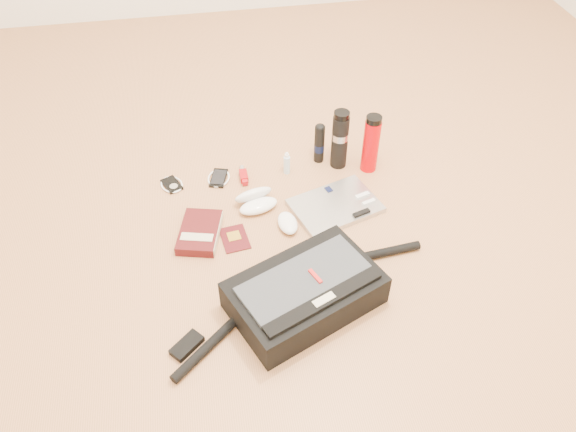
{
  "coord_description": "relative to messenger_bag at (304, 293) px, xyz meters",
  "views": [
    {
      "loc": [
        -0.28,
        -1.35,
        1.51
      ],
      "look_at": [
        -0.01,
        0.1,
        0.06
      ],
      "focal_mm": 35.0,
      "sensor_mm": 36.0,
      "label": 1
    }
  ],
  "objects": [
    {
      "name": "aerosol_can",
      "position": [
        0.21,
        0.73,
        0.03
      ],
      "size": [
        0.05,
        0.05,
        0.18
      ],
      "rotation": [
        0.0,
        0.0,
        0.21
      ],
      "color": "black",
      "rests_on": "ground"
    },
    {
      "name": "thermos_black",
      "position": [
        0.29,
        0.69,
        0.07
      ],
      "size": [
        0.08,
        0.08,
        0.26
      ],
      "rotation": [
        0.0,
        0.0,
        0.18
      ],
      "color": "black",
      "rests_on": "ground"
    },
    {
      "name": "mouse",
      "position": [
        0.01,
        0.36,
        -0.04
      ],
      "size": [
        0.08,
        0.13,
        0.04
      ],
      "rotation": [
        0.0,
        0.0,
        0.08
      ],
      "color": "white",
      "rests_on": "ground"
    },
    {
      "name": "passport",
      "position": [
        -0.19,
        0.34,
        -0.06
      ],
      "size": [
        0.11,
        0.14,
        0.01
      ],
      "rotation": [
        0.0,
        0.0,
        0.13
      ],
      "color": "#450C11",
      "rests_on": "ground"
    },
    {
      "name": "ground",
      "position": [
        0.03,
        0.26,
        -0.06
      ],
      "size": [
        4.0,
        4.0,
        0.0
      ],
      "primitive_type": "plane",
      "color": "#B5794B",
      "rests_on": "ground"
    },
    {
      "name": "ipod",
      "position": [
        -0.41,
        0.68,
        -0.06
      ],
      "size": [
        0.11,
        0.11,
        0.01
      ],
      "rotation": [
        0.0,
        0.0,
        0.42
      ],
      "color": "black",
      "rests_on": "ground"
    },
    {
      "name": "inhaler",
      "position": [
        -0.12,
        0.67,
        -0.05
      ],
      "size": [
        0.03,
        0.11,
        0.03
      ],
      "rotation": [
        0.0,
        0.0,
        0.01
      ],
      "color": "#9D0C10",
      "rests_on": "ground"
    },
    {
      "name": "book",
      "position": [
        -0.32,
        0.37,
        -0.04
      ],
      "size": [
        0.19,
        0.24,
        0.04
      ],
      "rotation": [
        0.0,
        0.0,
        -0.26
      ],
      "color": "#400D0F",
      "rests_on": "ground"
    },
    {
      "name": "thermos_red",
      "position": [
        0.4,
        0.64,
        0.07
      ],
      "size": [
        0.08,
        0.08,
        0.26
      ],
      "rotation": [
        0.0,
        0.0,
        -0.21
      ],
      "color": "#C90006",
      "rests_on": "ground"
    },
    {
      "name": "spray_bottle",
      "position": [
        0.06,
        0.68,
        -0.02
      ],
      "size": [
        0.03,
        0.03,
        0.1
      ],
      "rotation": [
        0.0,
        0.0,
        -0.14
      ],
      "color": "#B8D9F1",
      "rests_on": "ground"
    },
    {
      "name": "phone",
      "position": [
        -0.22,
        0.69,
        -0.06
      ],
      "size": [
        0.11,
        0.13,
        0.01
      ],
      "rotation": [
        0.0,
        0.0,
        -0.28
      ],
      "color": "black",
      "rests_on": "ground"
    },
    {
      "name": "laptop",
      "position": [
        0.21,
        0.43,
        -0.05
      ],
      "size": [
        0.38,
        0.31,
        0.03
      ],
      "rotation": [
        0.0,
        0.0,
        0.31
      ],
      "color": "#ADADAF",
      "rests_on": "ground"
    },
    {
      "name": "sunglasses_case",
      "position": [
        -0.09,
        0.5,
        -0.03
      ],
      "size": [
        0.18,
        0.16,
        0.09
      ],
      "rotation": [
        0.0,
        0.0,
        0.26
      ],
      "color": "white",
      "rests_on": "ground"
    },
    {
      "name": "messenger_bag",
      "position": [
        0.0,
        0.0,
        0.0
      ],
      "size": [
        0.91,
        0.46,
        0.13
      ],
      "rotation": [
        0.0,
        0.0,
        0.41
      ],
      "color": "black",
      "rests_on": "ground"
    }
  ]
}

